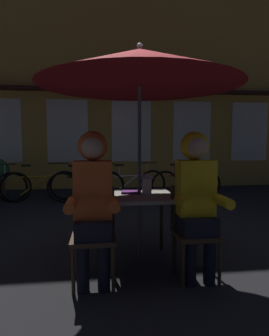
# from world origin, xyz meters

# --- Properties ---
(ground_plane) EXTENTS (60.00, 60.00, 0.00)m
(ground_plane) POSITION_xyz_m (0.00, 0.00, 0.00)
(ground_plane) COLOR #232326
(cafe_table) EXTENTS (0.72, 0.72, 0.74)m
(cafe_table) POSITION_xyz_m (0.00, 0.00, 0.64)
(cafe_table) COLOR #B2AD9E
(cafe_table) RESTS_ON ground_plane
(patio_umbrella) EXTENTS (2.10, 2.10, 2.31)m
(patio_umbrella) POSITION_xyz_m (0.00, 0.00, 2.06)
(patio_umbrella) COLOR #4C4C51
(patio_umbrella) RESTS_ON ground_plane
(lantern) EXTENTS (0.11, 0.11, 0.23)m
(lantern) POSITION_xyz_m (0.07, -0.02, 0.86)
(lantern) COLOR white
(lantern) RESTS_ON cafe_table
(chair_left) EXTENTS (0.40, 0.40, 0.87)m
(chair_left) POSITION_xyz_m (-0.48, -0.37, 0.49)
(chair_left) COLOR #513823
(chair_left) RESTS_ON ground_plane
(chair_right) EXTENTS (0.40, 0.40, 0.87)m
(chair_right) POSITION_xyz_m (0.48, -0.37, 0.49)
(chair_right) COLOR #513823
(chair_right) RESTS_ON ground_plane
(person_left_hooded) EXTENTS (0.45, 0.56, 1.40)m
(person_left_hooded) POSITION_xyz_m (-0.48, -0.43, 0.85)
(person_left_hooded) COLOR black
(person_left_hooded) RESTS_ON ground_plane
(person_right_hooded) EXTENTS (0.45, 0.56, 1.40)m
(person_right_hooded) POSITION_xyz_m (0.48, -0.43, 0.85)
(person_right_hooded) COLOR black
(person_right_hooded) RESTS_ON ground_plane
(shopfront_building) EXTENTS (10.00, 0.93, 6.20)m
(shopfront_building) POSITION_xyz_m (0.47, 5.40, 3.09)
(shopfront_building) COLOR gold
(shopfront_building) RESTS_ON ground_plane
(bicycle_second) EXTENTS (1.67, 0.32, 0.84)m
(bicycle_second) POSITION_xyz_m (-1.72, 3.44, 0.35)
(bicycle_second) COLOR black
(bicycle_second) RESTS_ON ground_plane
(bicycle_third) EXTENTS (1.68, 0.22, 0.84)m
(bicycle_third) POSITION_xyz_m (-0.72, 3.27, 0.35)
(bicycle_third) COLOR black
(bicycle_third) RESTS_ON ground_plane
(bicycle_fourth) EXTENTS (1.65, 0.44, 0.84)m
(bicycle_fourth) POSITION_xyz_m (0.28, 3.35, 0.35)
(bicycle_fourth) COLOR black
(bicycle_fourth) RESTS_ON ground_plane
(bicycle_fifth) EXTENTS (1.68, 0.17, 0.84)m
(bicycle_fifth) POSITION_xyz_m (1.54, 3.32, 0.35)
(bicycle_fifth) COLOR black
(bicycle_fifth) RESTS_ON ground_plane
(book) EXTENTS (0.22, 0.18, 0.02)m
(book) POSITION_xyz_m (-0.08, 0.09, 0.75)
(book) COLOR #661E7A
(book) RESTS_ON cafe_table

